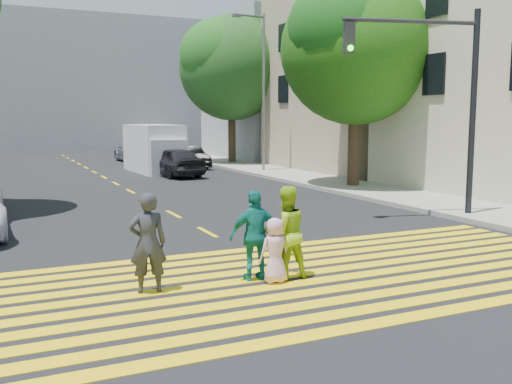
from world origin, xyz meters
TOP-DOWN VIEW (x-y plane):
  - ground at (0.00, 0.00)m, footprint 120.00×120.00m
  - sidewalk_right at (8.50, 15.00)m, footprint 3.00×60.00m
  - crosswalk at (0.00, 1.28)m, footprint 13.40×5.30m
  - lane_line at (0.00, 22.50)m, footprint 0.12×34.40m
  - building_right_tan at (15.00, 19.00)m, footprint 10.00×10.00m
  - building_right_grey at (15.00, 30.00)m, footprint 10.00×10.00m
  - backdrop_block at (0.00, 48.00)m, footprint 30.00×8.00m
  - tree_right_near at (8.69, 12.15)m, footprint 7.53×7.34m
  - tree_right_far at (8.88, 25.80)m, footprint 7.57×7.22m
  - pedestrian_man at (-2.63, 1.60)m, footprint 0.67×0.49m
  - pedestrian_woman at (-0.13, 1.42)m, footprint 0.86×0.68m
  - pedestrian_child at (-0.45, 1.22)m, footprint 0.58×0.39m
  - pedestrian_extra at (-0.69, 1.52)m, footprint 1.00×0.50m
  - dark_car_near at (3.31, 19.99)m, footprint 2.28×4.52m
  - silver_car at (3.67, 30.36)m, footprint 2.12×4.84m
  - dark_car_parked at (5.42, 24.09)m, footprint 1.48×3.96m
  - white_van at (3.00, 22.51)m, footprint 2.22×5.47m
  - traffic_signal at (6.61, 5.07)m, footprint 3.97×1.20m
  - street_lamp at (8.01, 19.81)m, footprint 1.87×0.27m

SIDE VIEW (x-z plane):
  - ground at x=0.00m, z-range 0.00..0.00m
  - lane_line at x=0.00m, z-range 0.00..0.01m
  - crosswalk at x=0.00m, z-range 0.00..0.01m
  - sidewalk_right at x=8.50m, z-range 0.00..0.15m
  - pedestrian_child at x=-0.45m, z-range 0.00..1.18m
  - dark_car_parked at x=5.42m, z-range 0.00..1.29m
  - silver_car at x=3.67m, z-range 0.00..1.39m
  - dark_car_near at x=3.31m, z-range 0.00..1.48m
  - pedestrian_extra at x=-0.69m, z-range 0.00..1.65m
  - pedestrian_woman at x=-0.13m, z-range 0.00..1.70m
  - pedestrian_man at x=-2.63m, z-range 0.00..1.71m
  - white_van at x=3.00m, z-range -0.06..2.48m
  - traffic_signal at x=6.61m, z-range 0.88..6.83m
  - street_lamp at x=8.01m, z-range 0.61..8.88m
  - building_right_tan at x=15.00m, z-range 0.00..10.00m
  - building_right_grey at x=15.00m, z-range 0.00..10.00m
  - tree_right_near at x=8.69m, z-range 1.57..10.43m
  - backdrop_block at x=0.00m, z-range 0.00..12.00m
  - tree_right_far at x=8.88m, z-range 1.64..11.00m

